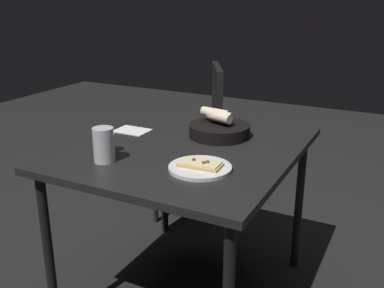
% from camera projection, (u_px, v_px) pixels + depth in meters
% --- Properties ---
extents(dining_table, '(0.92, 1.05, 0.76)m').
position_uv_depth(dining_table, '(187.00, 160.00, 1.96)').
color(dining_table, black).
rests_on(dining_table, ground).
extents(pizza_plate, '(0.24, 0.24, 0.04)m').
position_uv_depth(pizza_plate, '(200.00, 167.00, 1.67)').
color(pizza_plate, white).
rests_on(pizza_plate, dining_table).
extents(bread_basket, '(0.28, 0.28, 0.12)m').
position_uv_depth(bread_basket, '(219.00, 129.00, 2.04)').
color(bread_basket, black).
rests_on(bread_basket, dining_table).
extents(beer_glass, '(0.08, 0.08, 0.14)m').
position_uv_depth(beer_glass, '(104.00, 147.00, 1.74)').
color(beer_glass, silver).
rests_on(beer_glass, dining_table).
extents(pepper_shaker, '(0.06, 0.06, 0.08)m').
position_uv_depth(pepper_shaker, '(108.00, 144.00, 1.84)').
color(pepper_shaker, '#BFB299').
rests_on(pepper_shaker, dining_table).
extents(napkin, '(0.16, 0.12, 0.00)m').
position_uv_depth(napkin, '(132.00, 131.00, 2.13)').
color(napkin, white).
rests_on(napkin, dining_table).
extents(chair_near, '(0.60, 0.60, 0.96)m').
position_uv_depth(chair_near, '(199.00, 132.00, 2.87)').
color(chair_near, black).
rests_on(chair_near, ground).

